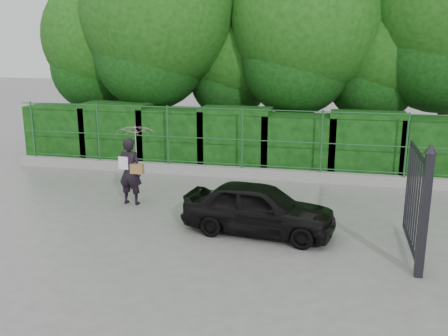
# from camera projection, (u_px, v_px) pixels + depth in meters

# --- Properties ---
(ground) EXTENTS (80.00, 80.00, 0.00)m
(ground) POSITION_uv_depth(u_px,v_px,m) (185.00, 230.00, 10.79)
(ground) COLOR gray
(kerb) EXTENTS (14.00, 0.25, 0.30)m
(kerb) POSITION_uv_depth(u_px,v_px,m) (229.00, 172.00, 15.01)
(kerb) COLOR #9E9E99
(kerb) RESTS_ON ground
(fence) EXTENTS (14.13, 0.06, 1.80)m
(fence) POSITION_uv_depth(u_px,v_px,m) (236.00, 138.00, 14.70)
(fence) COLOR #21562C
(fence) RESTS_ON kerb
(hedge) EXTENTS (14.20, 1.20, 2.00)m
(hedge) POSITION_uv_depth(u_px,v_px,m) (234.00, 140.00, 15.77)
(hedge) COLOR black
(hedge) RESTS_ON ground
(trees) EXTENTS (17.10, 6.15, 8.08)m
(trees) POSITION_uv_depth(u_px,v_px,m) (283.00, 21.00, 16.72)
(trees) COLOR black
(trees) RESTS_ON ground
(gate) EXTENTS (0.22, 2.33, 2.36)m
(gate) POSITION_uv_depth(u_px,v_px,m) (420.00, 203.00, 8.84)
(gate) COLOR black
(gate) RESTS_ON ground
(woman) EXTENTS (0.94, 0.96, 1.99)m
(woman) POSITION_uv_depth(u_px,v_px,m) (134.00, 153.00, 12.24)
(woman) COLOR black
(woman) RESTS_ON ground
(car) EXTENTS (3.36, 1.69, 1.10)m
(car) POSITION_uv_depth(u_px,v_px,m) (259.00, 208.00, 10.53)
(car) COLOR black
(car) RESTS_ON ground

